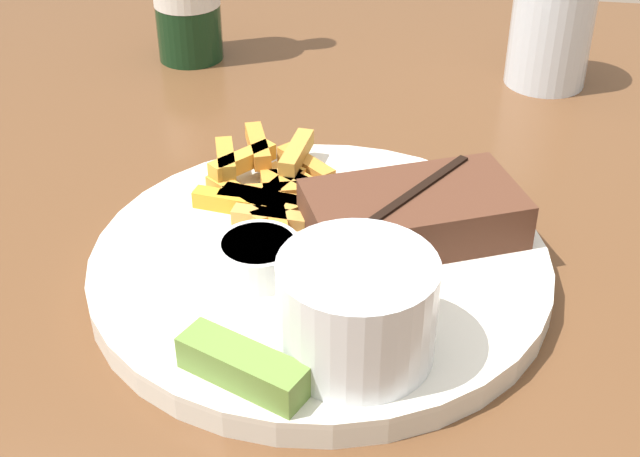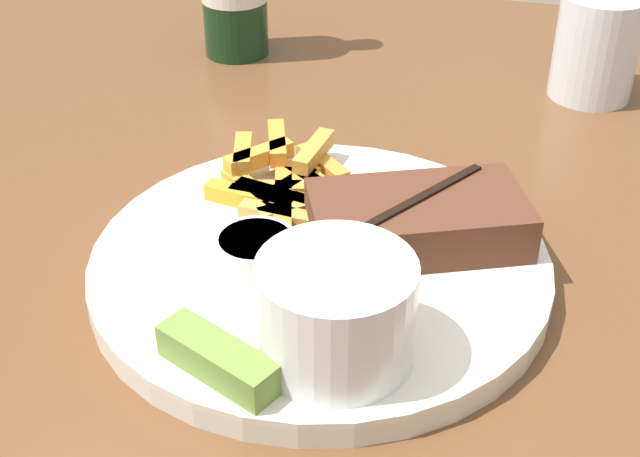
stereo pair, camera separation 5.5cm
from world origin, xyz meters
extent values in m
cube|color=brown|center=(0.00, 0.00, 0.74)|extent=(1.29, 1.12, 0.04)
cylinder|color=silver|center=(0.00, 0.00, 0.77)|extent=(0.29, 0.29, 0.01)
cylinder|color=white|center=(0.00, 0.00, 0.78)|extent=(0.29, 0.29, 0.00)
cube|color=#512D1E|center=(0.06, 0.03, 0.79)|extent=(0.16, 0.12, 0.03)
cube|color=black|center=(0.06, 0.03, 0.81)|extent=(0.07, 0.10, 0.00)
cube|color=#BE872F|center=(-0.08, 0.08, 0.80)|extent=(0.02, 0.05, 0.01)
cube|color=gold|center=(-0.06, 0.04, 0.78)|extent=(0.07, 0.02, 0.01)
cube|color=#C08C3D|center=(-0.02, 0.07, 0.78)|extent=(0.06, 0.05, 0.01)
cube|color=gold|center=(-0.06, 0.05, 0.78)|extent=(0.06, 0.05, 0.01)
cube|color=gold|center=(-0.07, 0.08, 0.80)|extent=(0.04, 0.05, 0.01)
cube|color=orange|center=(-0.04, 0.04, 0.78)|extent=(0.03, 0.08, 0.01)
cube|color=#C18930|center=(-0.04, 0.06, 0.78)|extent=(0.03, 0.06, 0.01)
cube|color=gold|center=(-0.02, 0.04, 0.78)|extent=(0.07, 0.06, 0.01)
cube|color=gold|center=(-0.04, 0.05, 0.78)|extent=(0.08, 0.02, 0.01)
cube|color=orange|center=(-0.06, 0.10, 0.80)|extent=(0.03, 0.05, 0.01)
cube|color=#C08329|center=(-0.04, 0.05, 0.78)|extent=(0.08, 0.03, 0.01)
cube|color=orange|center=(-0.01, 0.06, 0.78)|extent=(0.06, 0.05, 0.01)
cube|color=gold|center=(-0.04, 0.03, 0.78)|extent=(0.05, 0.02, 0.01)
cube|color=#C28937|center=(-0.03, 0.10, 0.80)|extent=(0.02, 0.05, 0.01)
cube|color=orange|center=(-0.03, 0.06, 0.78)|extent=(0.06, 0.03, 0.01)
cube|color=#C78431|center=(-0.03, 0.10, 0.78)|extent=(0.05, 0.04, 0.01)
cylinder|color=white|center=(0.03, -0.09, 0.81)|extent=(0.09, 0.09, 0.06)
cylinder|color=beige|center=(0.03, -0.09, 0.83)|extent=(0.08, 0.08, 0.01)
cylinder|color=silver|center=(-0.03, -0.02, 0.79)|extent=(0.05, 0.05, 0.02)
cylinder|color=black|center=(-0.03, -0.02, 0.80)|extent=(0.05, 0.05, 0.01)
cube|color=olive|center=(-0.02, -0.12, 0.79)|extent=(0.08, 0.05, 0.02)
cube|color=#B7B7BC|center=(-0.07, 0.05, 0.78)|extent=(0.09, 0.07, 0.00)
cube|color=#B7B7BC|center=(-0.02, 0.01, 0.78)|extent=(0.03, 0.02, 0.00)
cube|color=#B7B7BC|center=(-0.02, 0.01, 0.78)|extent=(0.03, 0.02, 0.00)
cube|color=#B7B7BC|center=(-0.01, 0.01, 0.78)|extent=(0.03, 0.02, 0.00)
cube|color=#B7B7BC|center=(0.05, 0.07, 0.78)|extent=(0.05, 0.11, 0.00)
cube|color=black|center=(0.02, -0.01, 0.78)|extent=(0.03, 0.06, 0.01)
cylinder|color=silver|center=(0.16, 0.33, 0.81)|extent=(0.07, 0.07, 0.09)
camera|label=1|loc=(0.07, -0.46, 1.11)|focal=50.00mm
camera|label=2|loc=(0.12, -0.44, 1.11)|focal=50.00mm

